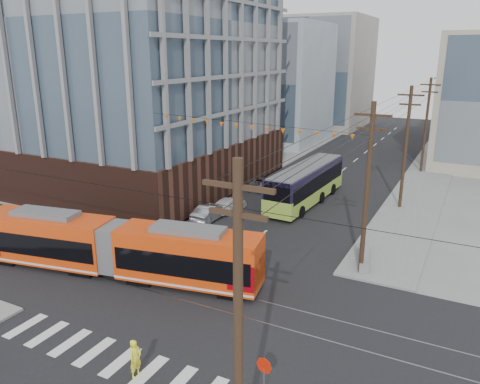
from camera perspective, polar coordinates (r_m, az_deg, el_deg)
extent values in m
plane|color=slate|center=(25.91, -11.22, -15.63)|extent=(160.00, 160.00, 0.00)
cube|color=#381E16|center=(53.79, -15.58, 16.72)|extent=(30.00, 25.00, 28.60)
cube|color=#8C99A5|center=(75.69, 3.04, 13.08)|extent=(18.00, 16.00, 18.00)
cube|color=gray|center=(93.25, 10.04, 14.15)|extent=(16.00, 18.00, 20.00)
cylinder|color=black|center=(14.71, -0.23, -17.23)|extent=(0.30, 0.30, 11.00)
cylinder|color=black|center=(73.50, 23.03, 8.96)|extent=(0.30, 0.30, 11.00)
imported|color=gray|center=(39.77, -3.68, -2.46)|extent=(1.50, 4.23, 1.39)
imported|color=silver|center=(41.98, -1.33, -1.51)|extent=(1.97, 4.32, 1.22)
imported|color=#484949|center=(48.93, 3.34, 1.12)|extent=(3.43, 4.82, 1.22)
imported|color=#F6F72A|center=(22.11, -12.63, -19.20)|extent=(0.47, 0.68, 1.79)
cube|color=slate|center=(33.02, 14.89, -7.68)|extent=(1.79, 4.16, 0.81)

